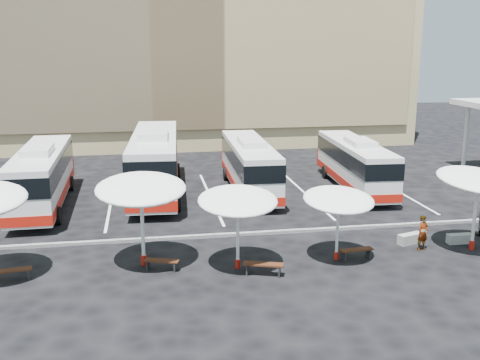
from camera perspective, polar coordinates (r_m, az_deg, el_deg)
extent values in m
plane|color=black|center=(27.16, -1.01, -6.07)|extent=(120.00, 120.00, 0.00)
cube|color=tan|center=(57.52, -6.17, 16.85)|extent=(42.00, 18.00, 25.00)
cube|color=tan|center=(48.43, -5.41, 16.90)|extent=(40.00, 0.30, 20.00)
cylinder|color=silver|center=(45.62, 21.97, 4.10)|extent=(0.30, 0.30, 4.80)
cube|color=black|center=(27.60, -1.17, -5.58)|extent=(34.00, 0.25, 0.15)
cube|color=white|center=(35.45, -22.69, -2.42)|extent=(0.15, 12.00, 0.01)
cube|color=white|center=(34.57, -12.96, -2.09)|extent=(0.15, 12.00, 0.01)
cube|color=white|center=(34.73, -3.03, -1.68)|extent=(0.15, 12.00, 0.01)
cube|color=white|center=(35.90, 6.52, -1.25)|extent=(0.15, 12.00, 0.01)
cube|color=white|center=(37.99, 15.25, -0.82)|extent=(0.15, 12.00, 0.01)
cube|color=silver|center=(34.23, -19.47, 0.50)|extent=(2.61, 11.41, 2.84)
cube|color=black|center=(34.11, -19.55, 1.43)|extent=(2.67, 11.47, 1.04)
cube|color=#AB160C|center=(34.46, -19.34, -1.19)|extent=(2.67, 11.47, 0.52)
cube|color=#AB160C|center=(39.87, -18.27, 1.31)|extent=(2.43, 0.24, 1.33)
cube|color=silver|center=(33.00, -19.92, 2.86)|extent=(1.58, 2.87, 0.38)
cylinder|color=black|center=(37.91, -20.39, -0.50)|extent=(0.35, 0.95, 0.95)
cylinder|color=black|center=(37.58, -16.83, -0.34)|extent=(0.35, 0.95, 0.95)
cylinder|color=black|center=(31.16, -22.39, -3.61)|extent=(0.35, 0.95, 0.95)
cylinder|color=black|center=(30.76, -18.06, -3.46)|extent=(0.35, 0.95, 0.95)
cube|color=silver|center=(35.55, -8.63, 2.00)|extent=(3.46, 13.03, 3.22)
cube|color=black|center=(35.42, -8.66, 3.02)|extent=(3.53, 13.09, 1.18)
cube|color=#AB160C|center=(35.80, -8.56, 0.15)|extent=(3.53, 13.09, 0.59)
cube|color=#AB160C|center=(42.02, -8.27, 2.67)|extent=(2.76, 0.38, 1.50)
cube|color=silver|center=(34.17, -8.80, 4.64)|extent=(1.91, 3.32, 0.43)
cylinder|color=black|center=(39.62, -10.29, 0.82)|extent=(0.44, 1.09, 1.07)
cylinder|color=black|center=(39.52, -6.41, 0.92)|extent=(0.44, 1.09, 1.07)
cylinder|color=black|center=(31.83, -11.22, -2.36)|extent=(0.44, 1.09, 1.07)
cylinder|color=black|center=(31.70, -6.38, -2.24)|extent=(0.44, 1.09, 1.07)
cube|color=silver|center=(35.56, 0.95, 1.62)|extent=(2.62, 10.97, 2.72)
cube|color=black|center=(35.45, 0.95, 2.49)|extent=(2.68, 11.02, 1.00)
cube|color=#AB160C|center=(35.78, 0.94, 0.06)|extent=(2.68, 11.02, 0.50)
cube|color=#AB160C|center=(40.98, -0.23, 2.25)|extent=(2.33, 0.26, 1.27)
cube|color=silver|center=(34.39, 1.19, 3.83)|extent=(1.54, 2.77, 0.36)
cylinder|color=black|center=(38.77, -1.44, 0.63)|extent=(0.35, 0.92, 0.91)
cylinder|color=black|center=(39.09, 1.87, 0.74)|extent=(0.35, 0.92, 0.91)
cylinder|color=black|center=(32.22, -0.06, -2.05)|extent=(0.35, 0.92, 0.91)
cylinder|color=black|center=(32.60, 3.90, -1.90)|extent=(0.35, 0.92, 0.91)
cube|color=silver|center=(36.99, 11.59, 1.73)|extent=(2.83, 10.68, 2.64)
cube|color=black|center=(36.89, 11.63, 2.53)|extent=(2.88, 10.74, 0.97)
cube|color=#AB160C|center=(37.20, 11.52, 0.27)|extent=(2.88, 10.74, 0.48)
cube|color=#AB160C|center=(42.08, 9.36, 2.32)|extent=(2.26, 0.31, 1.23)
cube|color=silver|center=(35.90, 12.13, 3.78)|extent=(1.56, 2.72, 0.35)
cylinder|color=black|center=(39.84, 8.65, 0.81)|extent=(0.36, 0.90, 0.88)
cylinder|color=black|center=(40.46, 11.66, 0.88)|extent=(0.36, 0.90, 0.88)
cylinder|color=black|center=(33.69, 11.52, -1.66)|extent=(0.36, 0.90, 0.88)
cylinder|color=black|center=(34.42, 15.02, -1.52)|extent=(0.36, 0.90, 0.88)
cylinder|color=silver|center=(23.95, -9.87, -4.81)|extent=(0.16, 0.16, 3.31)
cylinder|color=#AB160C|center=(24.44, -9.74, -8.01)|extent=(0.25, 0.25, 0.44)
ellipsoid|color=white|center=(23.48, -10.04, -0.85)|extent=(3.82, 3.87, 1.13)
cylinder|color=silver|center=(23.34, -0.23, -5.63)|extent=(0.14, 0.14, 2.90)
cylinder|color=#AB160C|center=(23.78, -0.23, -8.49)|extent=(0.22, 0.22, 0.39)
ellipsoid|color=white|center=(22.89, -0.23, -2.09)|extent=(3.34, 3.38, 0.99)
cylinder|color=silver|center=(24.64, 9.86, -5.06)|extent=(0.14, 0.14, 2.68)
cylinder|color=#AB160C|center=(25.03, 9.75, -7.58)|extent=(0.21, 0.21, 0.36)
ellipsoid|color=white|center=(24.23, 9.99, -1.96)|extent=(3.29, 3.32, 0.92)
cylinder|color=silver|center=(27.50, 22.74, -3.38)|extent=(0.20, 0.20, 3.22)
cylinder|color=#AB160C|center=(27.91, 22.48, -6.12)|extent=(0.31, 0.31, 0.43)
ellipsoid|color=white|center=(27.09, 23.05, -0.01)|extent=(4.85, 4.87, 1.10)
cube|color=black|center=(24.23, -22.21, -8.50)|extent=(1.58, 0.62, 0.06)
cube|color=black|center=(24.27, -20.71, -8.92)|extent=(0.12, 0.39, 0.41)
cube|color=black|center=(23.71, -7.98, -8.11)|extent=(1.51, 0.83, 0.06)
cube|color=black|center=(23.95, -9.32, -8.51)|extent=(0.17, 0.37, 0.39)
cube|color=black|center=(23.64, -6.59, -8.72)|extent=(0.17, 0.37, 0.39)
cube|color=black|center=(23.00, 2.39, -8.54)|extent=(1.70, 0.95, 0.07)
cube|color=black|center=(23.18, 0.75, -9.02)|extent=(0.20, 0.42, 0.44)
cube|color=black|center=(23.04, 4.03, -9.20)|extent=(0.20, 0.42, 0.44)
cube|color=black|center=(25.17, 11.74, -6.94)|extent=(1.53, 0.55, 0.06)
cube|color=black|center=(24.99, 10.49, -7.60)|extent=(0.10, 0.38, 0.40)
cube|color=black|center=(25.52, 12.91, -7.26)|extent=(0.10, 0.38, 0.40)
cube|color=gray|center=(27.76, 16.91, -5.72)|extent=(1.33, 0.78, 0.47)
cube|color=gray|center=(28.55, 21.41, -5.58)|extent=(1.19, 0.40, 0.45)
imported|color=black|center=(26.92, 18.07, -5.12)|extent=(0.68, 0.55, 1.62)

